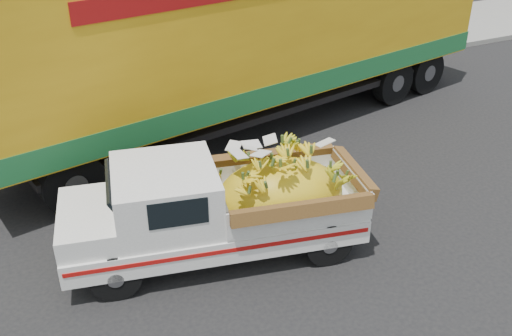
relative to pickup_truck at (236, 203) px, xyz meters
name	(u,v)px	position (x,y,z in m)	size (l,w,h in m)	color
ground	(281,242)	(0.68, -0.18, -0.82)	(100.00, 100.00, 0.00)	black
curb	(153,97)	(0.68, 6.46, -0.75)	(60.00, 0.25, 0.15)	gray
sidewalk	(131,72)	(0.68, 8.56, -0.75)	(60.00, 4.00, 0.14)	gray
pickup_truck	(236,203)	(0.00, 0.00, 0.00)	(4.60, 2.47, 1.53)	black
semi_trailer	(253,32)	(2.25, 4.01, 1.30)	(12.08, 4.70, 3.80)	black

